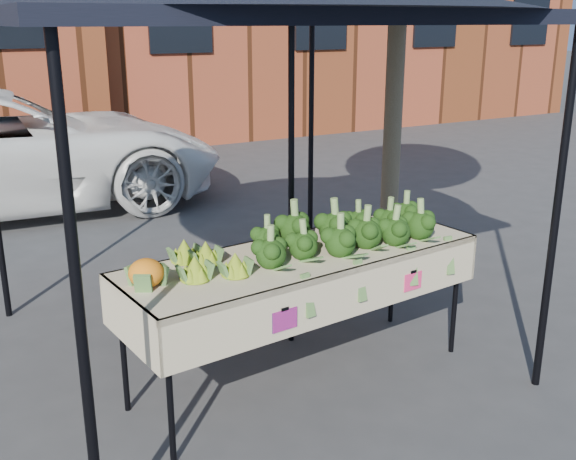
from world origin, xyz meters
name	(u,v)px	position (x,y,z in m)	size (l,w,h in m)	color
ground	(298,378)	(0.00, 0.00, 0.00)	(90.00, 90.00, 0.00)	#313134
table	(303,317)	(0.03, -0.02, 0.45)	(2.47, 1.04, 0.90)	#C4B39B
canopy	(241,166)	(-0.11, 0.60, 1.37)	(3.16, 3.16, 2.74)	black
broccoli_heap	(344,225)	(0.35, 0.01, 1.03)	(1.47, 0.57, 0.26)	black
romanesco_cluster	(204,254)	(-0.64, 0.02, 1.00)	(0.43, 0.57, 0.20)	#94A422
cauliflower_pair	(146,271)	(-1.02, -0.07, 0.99)	(0.20, 0.20, 0.18)	orange
street_tree	(397,32)	(1.54, 1.05, 2.23)	(2.26, 2.26, 4.46)	#1E4C14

